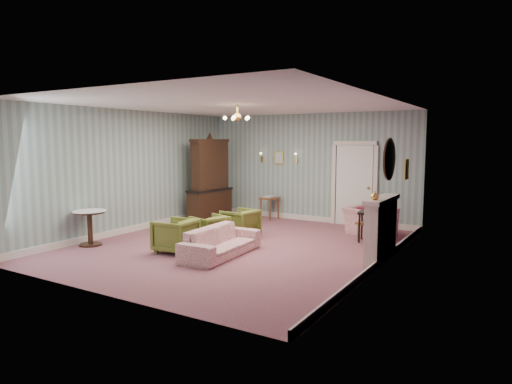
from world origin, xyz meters
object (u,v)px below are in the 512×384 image
Objects in this scene: olive_chair_b at (210,228)px; sofa_chintz at (221,237)px; olive_chair_a at (175,234)px; dresser at (210,177)px; side_table_black at (369,227)px; pedestal_table at (90,228)px; fireplace at (381,229)px; coffee_table at (375,231)px; olive_chair_c at (240,222)px; wingback_chair at (370,217)px.

olive_chair_b is 0.36× the size of sofa_chintz.
olive_chair_a is 1.08× the size of olive_chair_b.
dresser is at bearing -126.09° from olive_chair_b.
pedestal_table reaches higher than side_table_black.
coffee_table is at bearing 109.31° from fireplace.
olive_chair_a is 1.83m from olive_chair_c.
side_table_black is (-0.62, 1.33, -0.25)m from fireplace.
coffee_table is at bearing 120.82° from olive_chair_c.
coffee_table is at bearing -40.46° from sofa_chintz.
dresser reaches higher than olive_chair_c.
olive_chair_a is at bearing 9.35° from olive_chair_b.
olive_chair_a is 0.72× the size of wingback_chair.
wingback_chair is 1.50× the size of side_table_black.
olive_chair_c is 1.06× the size of side_table_black.
wingback_chair is (2.66, 2.58, 0.10)m from olive_chair_b.
olive_chair_c is (0.22, 0.85, 0.02)m from olive_chair_b.
coffee_table is at bearing 35.41° from pedestal_table.
olive_chair_a reaches higher than side_table_black.
olive_chair_a is 1.02× the size of olive_chair_c.
olive_chair_c is 0.85× the size of coffee_table.
wingback_chair is at bearing -32.72° from sofa_chintz.
wingback_chair is (2.79, 3.52, 0.07)m from olive_chair_a.
sofa_chintz is 4.02m from dresser.
side_table_black is (4.59, -0.45, -0.84)m from dresser.
fireplace is at bearing 115.93° from olive_chair_b.
olive_chair_b is 0.28× the size of dresser.
side_table_black is (2.06, 2.57, -0.03)m from sofa_chintz.
sofa_chintz is 2.97m from fireplace.
olive_chair_b is 3.61m from coffee_table.
fireplace is 5.85m from pedestal_table.
side_table_black is at bearing -108.26° from coffee_table.
pedestal_table is (-0.30, -3.75, -0.81)m from dresser.
fireplace is at bearing -14.26° from dresser.
dresser is at bearing -120.82° from olive_chair_c.
coffee_table is 6.09m from pedestal_table.
dresser is (-4.39, -0.27, 0.74)m from wingback_chair.
olive_chair_c is 2.99m from coffee_table.
olive_chair_b reaches higher than side_table_black.
dresser is (-2.52, 3.02, 0.81)m from sofa_chintz.
coffee_table is at bearing 139.39° from wingback_chair.
olive_chair_a reaches higher than olive_chair_c.
olive_chair_c is at bearing -177.17° from olive_chair_b.
wingback_chair reaches higher than olive_chair_c.
wingback_chair is 0.60m from coffee_table.
fireplace is (5.21, -1.78, -0.60)m from dresser.
olive_chair_a is 0.97× the size of pedestal_table.
fireplace reaches higher than olive_chair_b.
sofa_chintz is 1.87× the size of wingback_chair.
sofa_chintz is at bearing -127.39° from coffee_table.
side_table_black is 0.89× the size of pedestal_table.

